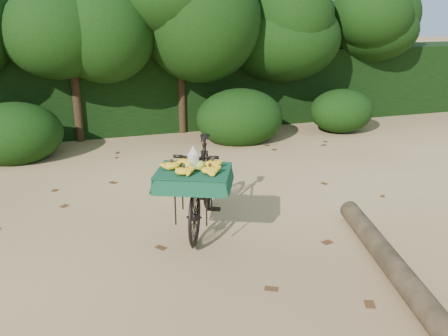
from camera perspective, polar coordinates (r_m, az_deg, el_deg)
name	(u,v)px	position (r m, az deg, el deg)	size (l,w,h in m)	color
ground	(244,233)	(6.09, 2.46, -7.84)	(80.00, 80.00, 0.00)	tan
vendor_bicycle	(201,184)	(6.06, -2.76, -1.88)	(1.39, 2.01, 1.16)	black
fallen_log	(402,277)	(5.25, 20.60, -12.15)	(0.25, 0.25, 3.44)	brown
hedge_backdrop	(153,89)	(11.71, -8.52, 9.36)	(26.00, 1.80, 1.80)	black
tree_row	(127,45)	(10.70, -11.56, 14.31)	(14.50, 2.00, 4.00)	black
bush_clumps	(195,124)	(9.97, -3.52, 5.35)	(8.80, 1.70, 0.90)	black
leaf_litter	(228,213)	(6.64, 0.48, -5.46)	(7.00, 7.30, 0.01)	#4C2B14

